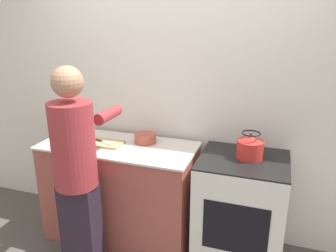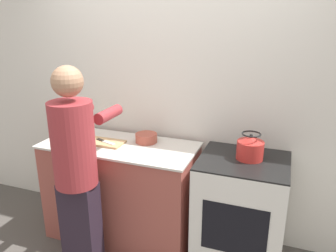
{
  "view_description": "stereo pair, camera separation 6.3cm",
  "coord_description": "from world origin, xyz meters",
  "px_view_note": "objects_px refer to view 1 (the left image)",
  "views": [
    {
      "loc": [
        0.89,
        -2.07,
        1.96
      ],
      "look_at": [
        0.11,
        0.21,
        1.17
      ],
      "focal_mm": 35.0,
      "sensor_mm": 36.0,
      "label": 1
    },
    {
      "loc": [
        0.95,
        -2.05,
        1.96
      ],
      "look_at": [
        0.11,
        0.21,
        1.17
      ],
      "focal_mm": 35.0,
      "sensor_mm": 36.0,
      "label": 2
    }
  ],
  "objects_px": {
    "oven": "(240,212)",
    "cutting_board": "(102,143)",
    "knife": "(104,142)",
    "bowl_prep": "(145,138)",
    "canister_jar": "(70,129)",
    "person": "(76,167)",
    "kettle": "(250,147)"
  },
  "relations": [
    {
      "from": "cutting_board",
      "to": "knife",
      "type": "xyz_separation_m",
      "value": [
        0.02,
        -0.0,
        0.01
      ]
    },
    {
      "from": "kettle",
      "to": "bowl_prep",
      "type": "height_order",
      "value": "kettle"
    },
    {
      "from": "bowl_prep",
      "to": "kettle",
      "type": "bearing_deg",
      "value": -5.4
    },
    {
      "from": "oven",
      "to": "kettle",
      "type": "relative_size",
      "value": 4.48
    },
    {
      "from": "oven",
      "to": "knife",
      "type": "relative_size",
      "value": 4.3
    },
    {
      "from": "oven",
      "to": "canister_jar",
      "type": "height_order",
      "value": "canister_jar"
    },
    {
      "from": "knife",
      "to": "canister_jar",
      "type": "bearing_deg",
      "value": -163.75
    },
    {
      "from": "bowl_prep",
      "to": "person",
      "type": "bearing_deg",
      "value": -115.78
    },
    {
      "from": "oven",
      "to": "canister_jar",
      "type": "xyz_separation_m",
      "value": [
        -1.54,
        -0.02,
        0.54
      ]
    },
    {
      "from": "knife",
      "to": "bowl_prep",
      "type": "height_order",
      "value": "bowl_prep"
    },
    {
      "from": "cutting_board",
      "to": "bowl_prep",
      "type": "relative_size",
      "value": 1.95
    },
    {
      "from": "oven",
      "to": "cutting_board",
      "type": "relative_size",
      "value": 2.5
    },
    {
      "from": "person",
      "to": "canister_jar",
      "type": "xyz_separation_m",
      "value": [
        -0.38,
        0.47,
        0.1
      ]
    },
    {
      "from": "knife",
      "to": "oven",
      "type": "bearing_deg",
      "value": 20.72
    },
    {
      "from": "cutting_board",
      "to": "knife",
      "type": "height_order",
      "value": "knife"
    },
    {
      "from": "oven",
      "to": "bowl_prep",
      "type": "bearing_deg",
      "value": 172.05
    },
    {
      "from": "knife",
      "to": "canister_jar",
      "type": "height_order",
      "value": "canister_jar"
    },
    {
      "from": "person",
      "to": "cutting_board",
      "type": "bearing_deg",
      "value": 96.05
    },
    {
      "from": "oven",
      "to": "kettle",
      "type": "height_order",
      "value": "kettle"
    },
    {
      "from": "person",
      "to": "cutting_board",
      "type": "relative_size",
      "value": 4.45
    },
    {
      "from": "oven",
      "to": "cutting_board",
      "type": "bearing_deg",
      "value": -178.35
    },
    {
      "from": "bowl_prep",
      "to": "canister_jar",
      "type": "xyz_separation_m",
      "value": [
        -0.67,
        -0.14,
        0.05
      ]
    },
    {
      "from": "cutting_board",
      "to": "knife",
      "type": "distance_m",
      "value": 0.03
    },
    {
      "from": "kettle",
      "to": "cutting_board",
      "type": "bearing_deg",
      "value": -176.76
    },
    {
      "from": "bowl_prep",
      "to": "knife",
      "type": "bearing_deg",
      "value": -153.54
    },
    {
      "from": "cutting_board",
      "to": "canister_jar",
      "type": "relative_size",
      "value": 2.03
    },
    {
      "from": "oven",
      "to": "person",
      "type": "bearing_deg",
      "value": -156.96
    },
    {
      "from": "kettle",
      "to": "canister_jar",
      "type": "xyz_separation_m",
      "value": [
        -1.58,
        -0.06,
        -0.01
      ]
    },
    {
      "from": "person",
      "to": "bowl_prep",
      "type": "bearing_deg",
      "value": 64.22
    },
    {
      "from": "oven",
      "to": "bowl_prep",
      "type": "distance_m",
      "value": 1.0
    },
    {
      "from": "oven",
      "to": "cutting_board",
      "type": "xyz_separation_m",
      "value": [
        -1.22,
        -0.03,
        0.46
      ]
    },
    {
      "from": "person",
      "to": "knife",
      "type": "height_order",
      "value": "person"
    }
  ]
}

